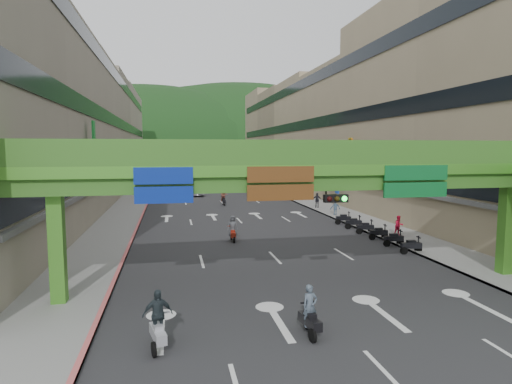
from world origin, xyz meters
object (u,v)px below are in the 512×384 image
pedestrian_red (399,227)px  scooter_rider_near (310,313)px  overpass_near (330,182)px  scooter_rider_mid (224,196)px  car_silver (196,191)px  car_yellow (201,178)px

pedestrian_red → scooter_rider_near: bearing=-133.5°
overpass_near → scooter_rider_mid: overpass_near is taller
car_silver → car_yellow: 26.58m
scooter_rider_mid → scooter_rider_near: bearing=-92.1°
overpass_near → pedestrian_red: 15.36m
scooter_rider_mid → car_silver: size_ratio=0.49×
scooter_rider_near → car_yellow: scooter_rider_near is taller
scooter_rider_mid → car_yellow: size_ratio=0.56×
overpass_near → car_yellow: 69.79m
scooter_rider_mid → overpass_near: bearing=-88.1°
car_silver → car_yellow: bearing=77.5°
pedestrian_red → overpass_near: bearing=-137.0°
car_silver → pedestrian_red: (13.45, -32.26, 0.01)m
overpass_near → pedestrian_red: overpass_near is taller
car_silver → pedestrian_red: 34.95m
overpass_near → car_silver: overpass_near is taller
scooter_rider_near → pedestrian_red: scooter_rider_near is taller
car_silver → scooter_rider_mid: bearing=-84.4°
car_yellow → car_silver: bearing=-90.0°
overpass_near → car_silver: 43.55m
scooter_rider_near → scooter_rider_mid: size_ratio=0.87×
car_yellow → scooter_rider_mid: bearing=-84.4°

